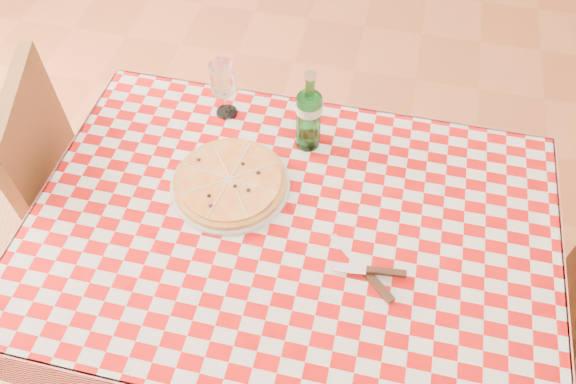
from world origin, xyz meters
name	(u,v)px	position (x,y,z in m)	size (l,w,h in m)	color
dining_table	(290,248)	(0.00, 0.00, 0.66)	(1.20, 0.80, 0.75)	brown
tablecloth	(290,228)	(0.00, 0.00, 0.75)	(1.30, 0.90, 0.01)	#A70B0A
chair_far	(25,192)	(-0.86, 0.09, 0.53)	(0.53, 0.53, 0.93)	brown
pizza_plate	(230,181)	(-0.18, 0.09, 0.78)	(0.31, 0.31, 0.04)	gold
water_bottle	(309,111)	(-0.01, 0.28, 0.88)	(0.07, 0.07, 0.25)	#196423
wine_glass	(224,90)	(-0.27, 0.35, 0.85)	(0.07, 0.07, 0.18)	white
cutlery	(366,271)	(0.20, -0.09, 0.77)	(0.23, 0.19, 0.03)	silver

